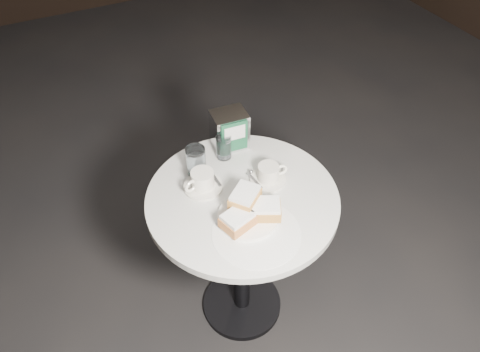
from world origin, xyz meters
name	(u,v)px	position (x,y,z in m)	size (l,w,h in m)	color
ground	(242,305)	(0.00, 0.00, 0.00)	(7.00, 7.00, 0.00)	black
cafe_table	(242,231)	(0.00, 0.00, 0.55)	(0.70, 0.70, 0.74)	black
sugar_spill	(256,233)	(-0.03, -0.17, 0.75)	(0.30, 0.30, 0.00)	white
beignet_plate	(249,211)	(-0.03, -0.10, 0.78)	(0.23, 0.21, 0.10)	white
coffee_cup_left	(202,181)	(-0.11, 0.11, 0.78)	(0.18, 0.18, 0.08)	silver
coffee_cup_right	(269,174)	(0.12, 0.03, 0.78)	(0.16, 0.16, 0.07)	silver
water_glass_left	(196,161)	(-0.10, 0.19, 0.80)	(0.07, 0.07, 0.12)	silver
water_glass_right	(224,147)	(0.03, 0.23, 0.79)	(0.07, 0.07, 0.10)	silver
napkin_dispenser	(230,130)	(0.08, 0.28, 0.82)	(0.14, 0.12, 0.16)	silver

